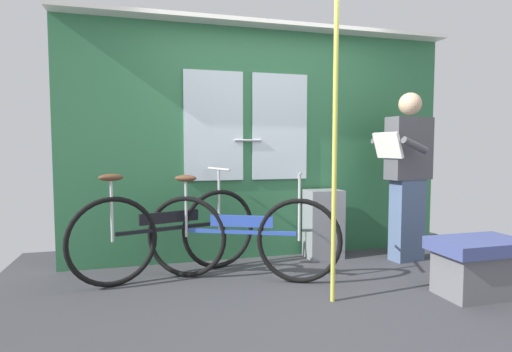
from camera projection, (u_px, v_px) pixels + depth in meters
ground_plane at (315, 304)px, 3.09m from camera, size 5.10×4.30×0.04m
train_door_wall at (264, 138)px, 4.29m from camera, size 4.10×0.28×2.42m
bicycle_near_door at (241, 236)px, 3.57m from camera, size 1.61×0.79×0.95m
bicycle_leaning_behind at (169, 233)px, 3.66m from camera, size 1.69×0.64×0.97m
passenger_reading_newspaper at (408, 173)px, 4.16m from camera, size 0.61×0.54×1.72m
trash_bin_by_wall at (323, 224)px, 4.31m from camera, size 0.37×0.28×0.72m
handrail_pole at (335, 144)px, 3.02m from camera, size 0.04×0.04×2.38m
bench_seat_corner at (478, 265)px, 3.21m from camera, size 0.70×0.44×0.45m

